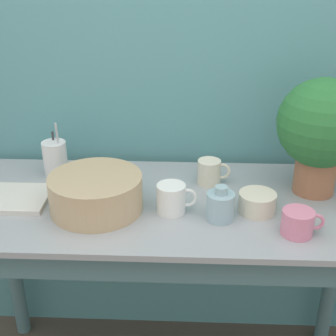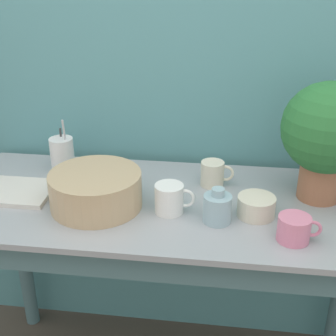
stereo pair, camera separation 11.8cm
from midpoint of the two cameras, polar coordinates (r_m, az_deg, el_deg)
wall_back at (r=1.76m, az=-1.44°, el=12.01°), size 6.00×0.05×2.40m
counter_table at (r=1.62m, az=-2.16°, el=-9.66°), size 1.46×0.62×0.85m
potted_plant at (r=1.58m, az=16.21°, el=4.70°), size 0.29×0.29×0.39m
bowl_wash_large at (r=1.50m, az=-11.01°, el=-3.04°), size 0.30×0.30×0.12m
bottle_short at (r=1.43m, az=4.05°, el=-4.64°), size 0.09×0.09×0.11m
mug_pink at (r=1.40m, az=13.27°, el=-6.55°), size 0.12×0.09×0.08m
mug_cream at (r=1.64m, az=3.07°, el=-0.53°), size 0.12×0.08×0.09m
mug_white at (r=1.47m, az=-1.84°, el=-3.78°), size 0.13×0.09×0.09m
bowl_small_cream at (r=1.49m, az=8.59°, el=-4.22°), size 0.12×0.12×0.06m
utensil_cup at (r=1.76m, az=-15.48°, el=1.08°), size 0.09×0.09×0.21m
tray_board at (r=1.65m, az=-20.54°, el=-3.49°), size 0.25×0.19×0.02m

